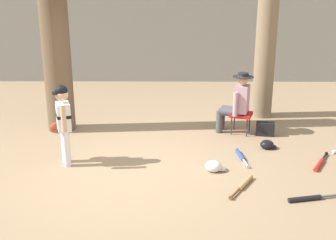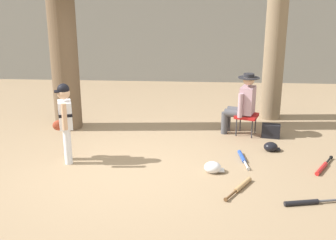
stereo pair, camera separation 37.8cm
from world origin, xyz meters
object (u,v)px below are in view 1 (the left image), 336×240
object	(u,v)px
bat_black_composite	(309,198)
tree_near_player	(54,23)
young_ballplayer	(63,120)
batting_helmet_black	(267,145)
batting_helmet_white	(214,166)
handbag_beside_stool	(265,129)
bat_red_barrel	(320,163)
seated_spectator	(237,101)
bat_wood_tan	(244,184)
folding_stool	(241,115)
tree_behind_spectator	(267,27)
bat_blue_youth	(241,156)

from	to	relation	value
bat_black_composite	tree_near_player	bearing A→B (deg)	143.92
young_ballplayer	batting_helmet_black	bearing A→B (deg)	11.51
tree_near_player	batting_helmet_white	world-z (taller)	tree_near_player
handbag_beside_stool	bat_red_barrel	world-z (taller)	handbag_beside_stool
bat_red_barrel	seated_spectator	bearing A→B (deg)	125.13
seated_spectator	bat_wood_tan	world-z (taller)	seated_spectator
folding_stool	handbag_beside_stool	distance (m)	0.53
seated_spectator	batting_helmet_white	world-z (taller)	seated_spectator
tree_behind_spectator	seated_spectator	size ratio (longest dim) A/B	3.70
folding_stool	bat_red_barrel	size ratio (longest dim) A/B	0.71
folding_stool	bat_blue_youth	bearing A→B (deg)	-98.33
bat_blue_youth	batting_helmet_white	xyz separation A→B (m)	(-0.51, -0.52, 0.04)
handbag_beside_stool	bat_wood_tan	distance (m)	2.32
young_ballplayer	batting_helmet_black	xyz separation A→B (m)	(3.40, 0.69, -0.67)
handbag_beside_stool	batting_helmet_white	distance (m)	2.02
folding_stool	seated_spectator	bearing A→B (deg)	160.47
bat_wood_tan	batting_helmet_black	distance (m)	1.63
tree_behind_spectator	batting_helmet_white	distance (m)	3.74
seated_spectator	batting_helmet_white	distance (m)	2.00
tree_behind_spectator	seated_spectator	xyz separation A→B (m)	(-0.74, -1.14, -1.29)
tree_behind_spectator	folding_stool	xyz separation A→B (m)	(-0.65, -1.17, -1.57)
young_ballplayer	batting_helmet_white	xyz separation A→B (m)	(2.36, -0.27, -0.67)
bat_red_barrel	bat_black_composite	world-z (taller)	same
tree_behind_spectator	bat_blue_youth	bearing A→B (deg)	-108.88
seated_spectator	bat_blue_youth	size ratio (longest dim) A/B	1.67
bat_black_composite	folding_stool	bearing A→B (deg)	100.19
folding_stool	bat_red_barrel	xyz separation A→B (m)	(1.03, -1.56, -0.33)
tree_behind_spectator	seated_spectator	bearing A→B (deg)	-123.03
seated_spectator	batting_helmet_black	world-z (taller)	seated_spectator
tree_near_player	bat_wood_tan	bearing A→B (deg)	-38.04
handbag_beside_stool	tree_behind_spectator	bearing A→B (deg)	81.62
tree_near_player	young_ballplayer	size ratio (longest dim) A/B	3.89
folding_stool	bat_blue_youth	size ratio (longest dim) A/B	0.71
bat_blue_youth	tree_behind_spectator	bearing A→B (deg)	71.12
folding_stool	batting_helmet_black	world-z (taller)	folding_stool
tree_near_player	young_ballplayer	xyz separation A→B (m)	(0.50, -1.74, -1.35)
folding_stool	handbag_beside_stool	world-z (taller)	folding_stool
tree_behind_spectator	bat_wood_tan	world-z (taller)	tree_behind_spectator
seated_spectator	batting_helmet_black	distance (m)	1.12
bat_wood_tan	batting_helmet_white	bearing A→B (deg)	126.03
bat_red_barrel	batting_helmet_white	xyz separation A→B (m)	(-1.73, -0.22, 0.04)
handbag_beside_stool	batting_helmet_white	size ratio (longest dim) A/B	1.09
batting_helmet_black	handbag_beside_stool	bearing A→B (deg)	81.05
handbag_beside_stool	bat_red_barrel	bearing A→B (deg)	-68.24
bat_wood_tan	batting_helmet_black	bearing A→B (deg)	66.16
tree_behind_spectator	bat_red_barrel	xyz separation A→B (m)	(0.38, -2.74, -1.90)
tree_behind_spectator	batting_helmet_white	xyz separation A→B (m)	(-1.34, -2.96, -1.86)
batting_helmet_black	bat_blue_youth	bearing A→B (deg)	-140.47
tree_behind_spectator	bat_blue_youth	distance (m)	3.20
bat_red_barrel	tree_behind_spectator	bearing A→B (deg)	97.95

